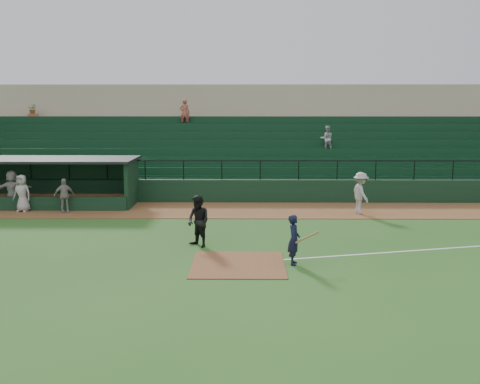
{
  "coord_description": "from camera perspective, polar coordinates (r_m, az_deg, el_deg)",
  "views": [
    {
      "loc": [
        0.24,
        -18.02,
        5.18
      ],
      "look_at": [
        0.0,
        5.0,
        1.4
      ],
      "focal_mm": 40.9,
      "sensor_mm": 36.0,
      "label": 1
    }
  ],
  "objects": [
    {
      "name": "stadium_structure",
      "position": [
        34.6,
        0.19,
        4.56
      ],
      "size": [
        38.0,
        13.08,
        6.4
      ],
      "color": "black",
      "rests_on": "ground"
    },
    {
      "name": "runner",
      "position": [
        26.08,
        12.47,
        -0.1
      ],
      "size": [
        1.0,
        1.4,
        1.96
      ],
      "primitive_type": "imported",
      "rotation": [
        0.0,
        0.0,
        1.8
      ],
      "color": "#A8A29D",
      "rests_on": "warning_track"
    },
    {
      "name": "dugout_player_b",
      "position": [
        27.97,
        -21.78,
        -0.12
      ],
      "size": [
        0.96,
        0.72,
        1.77
      ],
      "primitive_type": "imported",
      "rotation": [
        0.0,
        0.0,
        -0.19
      ],
      "color": "#ABA6A0",
      "rests_on": "warning_track"
    },
    {
      "name": "ground",
      "position": [
        18.75,
        -0.16,
        -6.71
      ],
      "size": [
        90.0,
        90.0,
        0.0
      ],
      "primitive_type": "plane",
      "color": "#26511A",
      "rests_on": "ground"
    },
    {
      "name": "foul_line",
      "position": [
        21.37,
        21.97,
        -5.39
      ],
      "size": [
        17.49,
        4.44,
        0.01
      ],
      "primitive_type": "cube",
      "rotation": [
        0.0,
        0.0,
        0.24
      ],
      "color": "white",
      "rests_on": "ground"
    },
    {
      "name": "umpire",
      "position": [
        19.81,
        -4.36,
        -3.06
      ],
      "size": [
        1.15,
        1.15,
        1.88
      ],
      "primitive_type": "imported",
      "rotation": [
        0.0,
        0.0,
        -0.76
      ],
      "color": "black",
      "rests_on": "ground"
    },
    {
      "name": "batter_at_plate",
      "position": [
        17.72,
        5.65,
        -4.97
      ],
      "size": [
        1.01,
        0.68,
        1.64
      ],
      "color": "black",
      "rests_on": "ground"
    },
    {
      "name": "home_plate_dirt",
      "position": [
        17.79,
        -0.2,
        -7.56
      ],
      "size": [
        3.0,
        3.0,
        0.03
      ],
      "primitive_type": "cube",
      "color": "brown",
      "rests_on": "ground"
    },
    {
      "name": "warning_track",
      "position": [
        26.53,
        0.07,
        -1.9
      ],
      "size": [
        40.0,
        4.0,
        0.03
      ],
      "primitive_type": "cube",
      "color": "brown",
      "rests_on": "ground"
    },
    {
      "name": "dugout_player_a",
      "position": [
        27.14,
        -17.88,
        -0.33
      ],
      "size": [
        1.02,
        0.8,
        1.62
      ],
      "primitive_type": "imported",
      "rotation": [
        0.0,
        0.0,
        0.5
      ],
      "color": "#99958F",
      "rests_on": "warning_track"
    },
    {
      "name": "dugout_player_c",
      "position": [
        28.77,
        -22.62,
        0.23
      ],
      "size": [
        1.82,
        0.7,
        1.92
      ],
      "primitive_type": "imported",
      "rotation": [
        0.0,
        0.0,
        3.22
      ],
      "color": "#ABA6A0",
      "rests_on": "warning_track"
    },
    {
      "name": "dugout",
      "position": [
        29.59,
        -19.15,
        1.34
      ],
      "size": [
        8.9,
        3.2,
        2.42
      ],
      "color": "black",
      "rests_on": "ground"
    }
  ]
}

